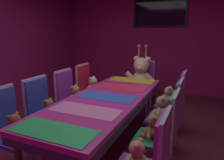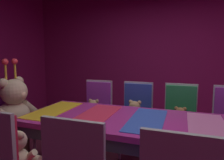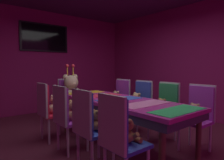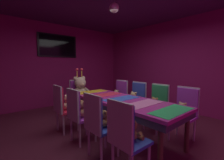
# 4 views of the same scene
# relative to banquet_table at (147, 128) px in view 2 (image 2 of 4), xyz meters

# --- Properties ---
(wall_right) EXTENTS (0.12, 6.40, 2.80)m
(wall_right) POSITION_rel_banquet_table_xyz_m (2.60, 0.00, 0.75)
(wall_right) COLOR #8C1959
(wall_right) RESTS_ON ground_plane
(banquet_table) EXTENTS (0.90, 2.46, 0.75)m
(banquet_table) POSITION_rel_banquet_table_xyz_m (0.00, 0.00, 0.00)
(banquet_table) COLOR #B22D8C
(banquet_table) RESTS_ON ground_plane
(chair_left_3) EXTENTS (0.42, 0.41, 0.98)m
(chair_left_3) POSITION_rel_banquet_table_xyz_m (-0.83, 0.90, -0.06)
(chair_left_3) COLOR red
(chair_left_3) RESTS_ON ground_plane
(teddy_left_3) EXTENTS (0.26, 0.33, 0.31)m
(teddy_left_3) POSITION_rel_banquet_table_xyz_m (-0.69, 0.90, -0.06)
(teddy_left_3) COLOR beige
(teddy_left_3) RESTS_ON chair_left_3
(chair_right_1) EXTENTS (0.42, 0.41, 0.98)m
(chair_right_1) POSITION_rel_banquet_table_xyz_m (0.83, -0.29, -0.06)
(chair_right_1) COLOR #268C4C
(chair_right_1) RESTS_ON ground_plane
(teddy_right_1) EXTENTS (0.22, 0.28, 0.26)m
(teddy_right_1) POSITION_rel_banquet_table_xyz_m (0.68, -0.29, -0.08)
(teddy_right_1) COLOR olive
(teddy_right_1) RESTS_ON chair_right_1
(chair_right_2) EXTENTS (0.42, 0.41, 0.98)m
(chair_right_2) POSITION_rel_banquet_table_xyz_m (0.81, 0.28, -0.06)
(chair_right_2) COLOR #2D47B2
(chair_right_2) RESTS_ON ground_plane
(teddy_right_2) EXTENTS (0.25, 0.32, 0.31)m
(teddy_right_2) POSITION_rel_banquet_table_xyz_m (0.66, 0.28, -0.07)
(teddy_right_2) COLOR tan
(teddy_right_2) RESTS_ON chair_right_2
(chair_right_3) EXTENTS (0.42, 0.41, 0.98)m
(chair_right_3) POSITION_rel_banquet_table_xyz_m (0.80, 0.87, -0.06)
(chair_right_3) COLOR purple
(chair_right_3) RESTS_ON ground_plane
(teddy_right_3) EXTENTS (0.23, 0.30, 0.28)m
(teddy_right_3) POSITION_rel_banquet_table_xyz_m (0.65, 0.87, -0.08)
(teddy_right_3) COLOR tan
(teddy_right_3) RESTS_ON chair_right_3
(throne_chair) EXTENTS (0.41, 0.42, 0.98)m
(throne_chair) POSITION_rel_banquet_table_xyz_m (0.00, 1.77, -0.06)
(throne_chair) COLOR purple
(throne_chair) RESTS_ON ground_plane
(king_teddy_bear) EXTENTS (0.67, 0.52, 0.86)m
(king_teddy_bear) POSITION_rel_banquet_table_xyz_m (0.00, 1.61, 0.08)
(king_teddy_bear) COLOR beige
(king_teddy_bear) RESTS_ON throne_chair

